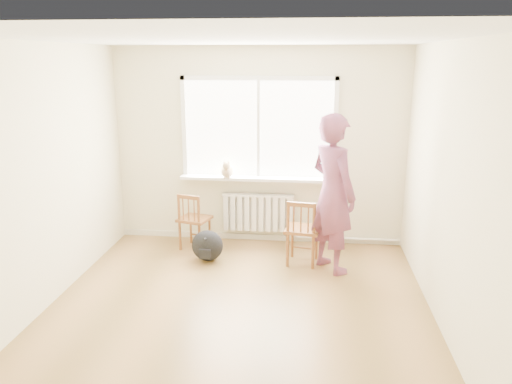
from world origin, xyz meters
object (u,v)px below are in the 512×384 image
(chair_right, at_px, (302,232))
(person, at_px, (333,194))
(cat, at_px, (227,170))
(backpack, at_px, (207,246))
(chair_left, at_px, (193,221))

(chair_right, height_order, person, person)
(chair_right, xyz_separation_m, cat, (-1.05, 0.64, 0.63))
(person, distance_m, backpack, 1.74)
(chair_left, distance_m, backpack, 0.50)
(chair_left, bearing_deg, chair_right, -178.22)
(cat, bearing_deg, chair_left, -151.86)
(person, xyz_separation_m, cat, (-1.40, 0.74, 0.09))
(chair_right, xyz_separation_m, person, (0.36, -0.10, 0.54))
(person, relative_size, cat, 4.89)
(chair_left, relative_size, backpack, 1.96)
(cat, relative_size, backpack, 0.97)
(chair_left, distance_m, person, 1.98)
(person, bearing_deg, cat, 24.77)
(person, relative_size, backpack, 4.77)
(chair_left, distance_m, chair_right, 1.53)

